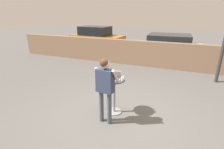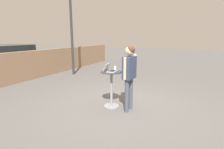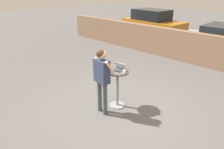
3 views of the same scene
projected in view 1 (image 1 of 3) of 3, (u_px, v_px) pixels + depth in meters
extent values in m
plane|color=#5B5956|center=(116.00, 117.00, 4.72)|extent=(50.00, 50.00, 0.00)
cube|color=#84664C|center=(151.00, 54.00, 8.84)|extent=(16.19, 0.35, 1.28)
cylinder|color=gray|center=(114.00, 112.00, 4.96)|extent=(0.41, 0.41, 0.03)
cylinder|color=gray|center=(114.00, 96.00, 4.79)|extent=(0.07, 0.07, 0.95)
cylinder|color=#333338|center=(114.00, 80.00, 4.62)|extent=(0.58, 0.58, 0.02)
cube|color=silver|center=(114.00, 79.00, 4.60)|extent=(0.35, 0.25, 0.02)
cube|color=black|center=(114.00, 79.00, 4.59)|extent=(0.30, 0.20, 0.00)
cube|color=silver|center=(115.00, 74.00, 4.70)|extent=(0.33, 0.13, 0.19)
cube|color=white|center=(115.00, 74.00, 4.69)|extent=(0.31, 0.11, 0.17)
cylinder|color=white|center=(122.00, 79.00, 4.52)|extent=(0.07, 0.07, 0.10)
torus|color=white|center=(124.00, 79.00, 4.50)|extent=(0.05, 0.01, 0.05)
cylinder|color=#424C56|center=(101.00, 106.00, 4.42)|extent=(0.11, 0.11, 0.86)
cylinder|color=#424C56|center=(109.00, 108.00, 4.32)|extent=(0.11, 0.11, 0.86)
cube|color=#2D3851|center=(105.00, 81.00, 4.13)|extent=(0.44, 0.25, 0.57)
sphere|color=#DBAD89|center=(105.00, 64.00, 3.98)|extent=(0.22, 0.22, 0.22)
sphere|color=#472D1E|center=(104.00, 63.00, 3.95)|extent=(0.21, 0.21, 0.21)
cylinder|color=#DBAD89|center=(96.00, 78.00, 4.23)|extent=(0.07, 0.07, 0.54)
cylinder|color=#DBAD89|center=(116.00, 77.00, 4.04)|extent=(0.10, 0.33, 0.42)
cube|color=#B76B19|center=(98.00, 40.00, 13.36)|extent=(4.10, 2.00, 0.68)
cube|color=black|center=(95.00, 31.00, 13.21)|extent=(2.30, 1.67, 0.65)
cylinder|color=black|center=(117.00, 43.00, 13.64)|extent=(0.67, 0.26, 0.65)
cylinder|color=black|center=(107.00, 47.00, 12.26)|extent=(0.67, 0.26, 0.65)
cylinder|color=black|center=(90.00, 41.00, 14.67)|extent=(0.67, 0.26, 0.65)
cylinder|color=black|center=(78.00, 44.00, 13.28)|extent=(0.67, 0.26, 0.65)
cube|color=#9E9EA3|center=(164.00, 51.00, 9.54)|extent=(3.97, 2.00, 0.74)
cube|color=black|center=(169.00, 39.00, 9.26)|extent=(2.21, 1.72, 0.52)
cylinder|color=black|center=(139.00, 59.00, 9.27)|extent=(0.62, 0.24, 0.61)
cylinder|color=black|center=(145.00, 52.00, 10.83)|extent=(0.62, 0.24, 0.61)
cylinder|color=black|center=(188.00, 63.00, 8.49)|extent=(0.62, 0.24, 0.61)
cylinder|color=black|center=(187.00, 55.00, 10.05)|extent=(0.62, 0.24, 0.61)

